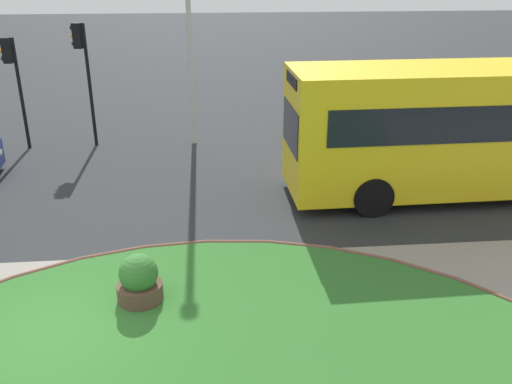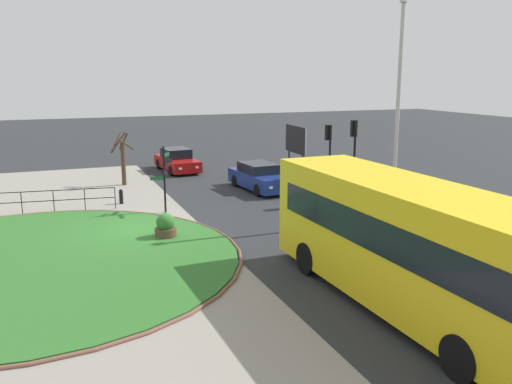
# 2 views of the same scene
# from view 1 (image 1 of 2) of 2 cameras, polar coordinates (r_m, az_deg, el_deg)

# --- Properties ---
(ground) EXTENTS (120.00, 120.00, 0.00)m
(ground) POSITION_cam_1_polar(r_m,az_deg,el_deg) (10.22, -19.92, -13.64)
(ground) COLOR #282B2D
(bus_yellow) EXTENTS (10.37, 2.74, 3.37)m
(bus_yellow) POSITION_cam_1_polar(r_m,az_deg,el_deg) (15.68, 22.54, 6.14)
(bus_yellow) COLOR yellow
(bus_yellow) RESTS_ON ground
(traffic_light_near) EXTENTS (0.49, 0.27, 3.58)m
(traffic_light_near) POSITION_cam_1_polar(r_m,az_deg,el_deg) (19.55, -23.67, 11.49)
(traffic_light_near) COLOR black
(traffic_light_near) RESTS_ON ground
(traffic_light_far) EXTENTS (0.49, 0.30, 3.98)m
(traffic_light_far) POSITION_cam_1_polar(r_m,az_deg,el_deg) (19.09, -17.32, 12.97)
(traffic_light_far) COLOR black
(traffic_light_far) RESTS_ON ground
(planter_near_signpost) EXTENTS (0.83, 0.83, 1.00)m
(planter_near_signpost) POSITION_cam_1_polar(r_m,az_deg,el_deg) (10.38, -11.84, -9.04)
(planter_near_signpost) COLOR brown
(planter_near_signpost) RESTS_ON ground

